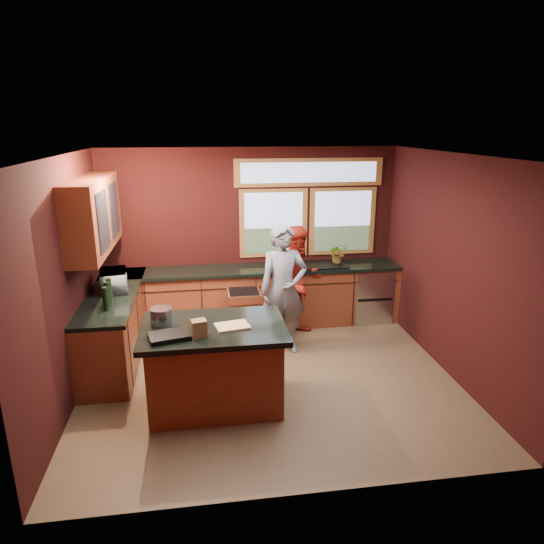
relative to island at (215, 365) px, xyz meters
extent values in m
plane|color=brown|center=(0.68, 0.48, -0.48)|extent=(4.50, 4.50, 0.00)
cube|color=black|center=(0.68, 2.48, 0.87)|extent=(4.50, 0.02, 2.70)
cube|color=black|center=(0.68, -1.52, 0.87)|extent=(4.50, 0.02, 2.70)
cube|color=black|center=(-1.57, 0.48, 0.87)|extent=(0.02, 4.00, 2.70)
cube|color=black|center=(2.93, 0.48, 0.87)|extent=(0.02, 4.00, 2.70)
cube|color=silver|center=(0.68, 0.48, 2.22)|extent=(4.50, 4.00, 0.02)
cube|color=#92A4CA|center=(1.03, 2.46, 1.07)|extent=(1.06, 0.02, 1.06)
cube|color=#92A4CA|center=(2.13, 2.46, 1.07)|extent=(1.06, 0.02, 1.06)
cube|color=#935D2A|center=(1.58, 2.46, 1.84)|extent=(2.30, 0.02, 0.42)
cube|color=maroon|center=(-1.39, 1.33, 1.47)|extent=(0.36, 1.80, 0.90)
cube|color=maroon|center=(0.68, 2.18, -0.04)|extent=(4.50, 0.60, 0.88)
cube|color=black|center=(0.68, 2.17, 0.43)|extent=(4.50, 0.64, 0.05)
cube|color=#B7B7BC|center=(2.53, 2.16, -0.05)|extent=(0.60, 0.58, 0.85)
cube|color=black|center=(1.78, 2.14, 0.43)|extent=(0.66, 0.46, 0.05)
cube|color=maroon|center=(-1.27, 1.33, -0.04)|extent=(0.60, 2.30, 0.88)
cube|color=black|center=(-1.26, 1.33, 0.43)|extent=(0.64, 2.30, 0.05)
cube|color=maroon|center=(0.00, 0.00, -0.04)|extent=(1.40, 0.90, 0.88)
cube|color=black|center=(0.00, 0.00, 0.44)|extent=(1.55, 1.05, 0.06)
imported|color=slate|center=(0.97, 1.21, 0.41)|extent=(0.67, 0.46, 1.78)
imported|color=#9E1C12|center=(1.28, 1.73, 0.35)|extent=(1.00, 0.92, 1.65)
imported|color=#999999|center=(-1.24, 1.40, 0.59)|extent=(0.41, 0.54, 0.27)
imported|color=#999999|center=(2.02, 2.23, 0.61)|extent=(0.29, 0.25, 0.32)
cylinder|color=white|center=(1.20, 2.18, 0.59)|extent=(0.12, 0.12, 0.28)
cube|color=tan|center=(0.20, -0.05, 0.48)|extent=(0.39, 0.32, 0.02)
cylinder|color=#ADADB2|center=(-0.55, 0.15, 0.56)|extent=(0.24, 0.24, 0.18)
cube|color=brown|center=(-0.15, -0.25, 0.56)|extent=(0.17, 0.15, 0.18)
cube|color=black|center=(-0.45, -0.25, 0.49)|extent=(0.46, 0.37, 0.05)
camera|label=1|loc=(-0.08, -4.84, 2.54)|focal=32.00mm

